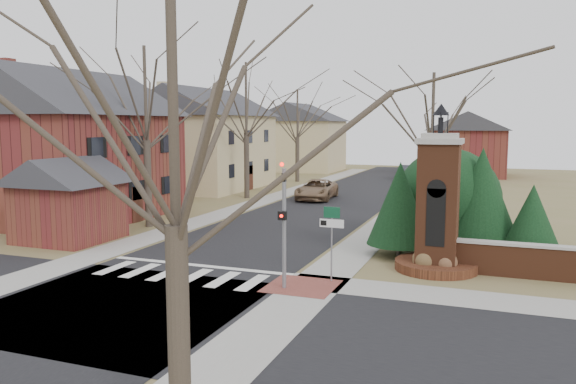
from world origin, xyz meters
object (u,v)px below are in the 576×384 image
at_px(brick_gate_monument, 438,216).
at_px(pickup_truck, 317,189).
at_px(traffic_signal_pole, 284,215).
at_px(sign_post, 331,229).
at_px(distant_car, 409,172).

bearing_deg(brick_gate_monument, pickup_truck, 120.52).
relative_size(traffic_signal_pole, pickup_truck, 0.83).
bearing_deg(sign_post, traffic_signal_pole, -132.43).
distance_m(sign_post, brick_gate_monument, 4.55).
bearing_deg(traffic_signal_pole, brick_gate_monument, 43.24).
bearing_deg(pickup_truck, sign_post, -75.44).
relative_size(traffic_signal_pole, brick_gate_monument, 0.69).
xyz_separation_m(brick_gate_monument, pickup_truck, (-10.72, 18.18, -1.42)).
bearing_deg(distant_car, sign_post, 90.15).
distance_m(brick_gate_monument, pickup_truck, 21.15).
bearing_deg(sign_post, distant_car, 94.42).
bearing_deg(pickup_truck, brick_gate_monument, -63.96).
xyz_separation_m(sign_post, pickup_truck, (-7.31, 21.18, -1.20)).
relative_size(pickup_truck, distant_car, 1.16).
relative_size(brick_gate_monument, distant_car, 1.40).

